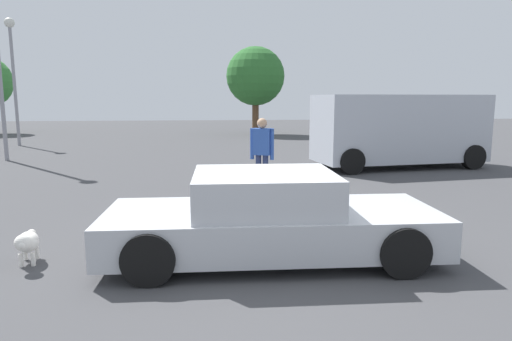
{
  "coord_description": "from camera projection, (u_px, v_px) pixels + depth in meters",
  "views": [
    {
      "loc": [
        -0.72,
        -5.75,
        2.18
      ],
      "look_at": [
        0.13,
        2.17,
        0.9
      ],
      "focal_mm": 31.66,
      "sensor_mm": 36.0,
      "label": 1
    }
  ],
  "objects": [
    {
      "name": "pedestrian",
      "position": [
        262.0,
        148.0,
        10.51
      ],
      "size": [
        0.54,
        0.37,
        1.72
      ],
      "rotation": [
        0.0,
        0.0,
        1.2
      ],
      "color": "navy",
      "rests_on": "ground_plane"
    },
    {
      "name": "dog",
      "position": [
        27.0,
        243.0,
        5.94
      ],
      "size": [
        0.34,
        0.7,
        0.47
      ],
      "rotation": [
        0.0,
        0.0,
        4.88
      ],
      "color": "white",
      "rests_on": "ground_plane"
    },
    {
      "name": "tree_back_left",
      "position": [
        255.0,
        76.0,
        26.94
      ],
      "size": [
        3.49,
        3.49,
        5.23
      ],
      "color": "brown",
      "rests_on": "ground_plane"
    },
    {
      "name": "van_white",
      "position": [
        399.0,
        129.0,
        14.24
      ],
      "size": [
        5.49,
        2.72,
        2.28
      ],
      "rotation": [
        0.0,
        0.0,
        0.13
      ],
      "color": "#B2B7C1",
      "rests_on": "ground_plane"
    },
    {
      "name": "light_post_mid",
      "position": [
        12.0,
        59.0,
        20.36
      ],
      "size": [
        0.44,
        0.44,
        5.73
      ],
      "color": "gray",
      "rests_on": "ground_plane"
    },
    {
      "name": "sedan_foreground",
      "position": [
        270.0,
        219.0,
        6.15
      ],
      "size": [
        4.52,
        1.95,
        1.19
      ],
      "rotation": [
        0.0,
        0.0,
        -0.03
      ],
      "color": "#B7BABF",
      "rests_on": "ground_plane"
    },
    {
      "name": "ground_plane",
      "position": [
        264.0,
        262.0,
        6.06
      ],
      "size": [
        80.0,
        80.0,
        0.0
      ],
      "primitive_type": "plane",
      "color": "#424244"
    }
  ]
}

